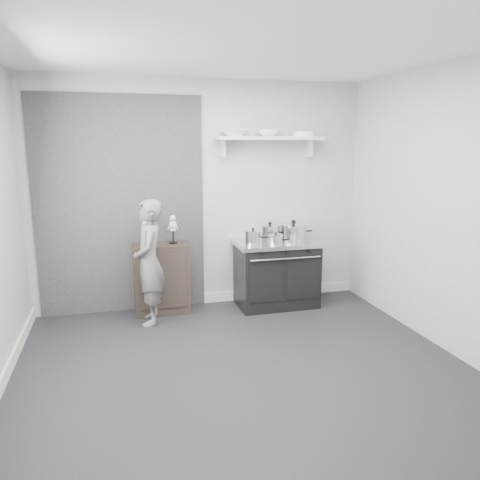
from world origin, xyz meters
name	(u,v)px	position (x,y,z in m)	size (l,w,h in m)	color
ground	(242,367)	(0.00, 0.00, 0.00)	(4.00, 4.00, 0.00)	black
room_shell	(227,182)	(-0.09, 0.15, 1.64)	(4.02, 3.62, 2.71)	#9F9F9D
wall_shelf	(269,139)	(0.80, 1.68, 2.01)	(1.30, 0.26, 0.24)	silver
stove	(277,273)	(0.84, 1.48, 0.41)	(1.00, 0.63, 0.80)	black
side_cabinet	(162,278)	(-0.54, 1.61, 0.41)	(0.63, 0.37, 0.82)	black
child	(149,262)	(-0.69, 1.30, 0.69)	(0.50, 0.33, 1.38)	slate
pot_front_left	(253,237)	(0.52, 1.39, 0.89)	(0.28, 0.20, 0.20)	silver
pot_back_left	(270,232)	(0.80, 1.61, 0.89)	(0.33, 0.25, 0.22)	silver
pot_back_right	(293,231)	(1.10, 1.61, 0.89)	(0.41, 0.33, 0.23)	silver
pot_front_center	(276,240)	(0.77, 1.30, 0.86)	(0.26, 0.17, 0.15)	silver
skeleton_full	(148,225)	(-0.67, 1.61, 1.05)	(0.13, 0.08, 0.47)	silver
skeleton_torso	(173,227)	(-0.39, 1.61, 1.01)	(0.11, 0.07, 0.38)	silver
bowl_large	(234,133)	(0.37, 1.67, 2.08)	(0.31, 0.31, 0.08)	white
bowl_small	(269,133)	(0.79, 1.67, 2.08)	(0.25, 0.25, 0.08)	white
plate_stack	(304,134)	(1.23, 1.67, 2.07)	(0.27, 0.27, 0.06)	white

